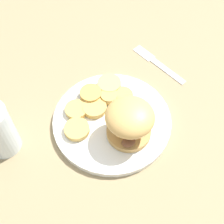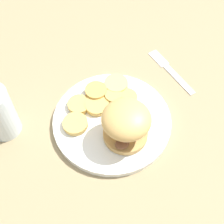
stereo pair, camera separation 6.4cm
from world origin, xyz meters
TOP-DOWN VIEW (x-y plane):
  - ground_plane at (0.00, 0.00)m, footprint 4.00×4.00m
  - dinner_plate at (0.00, 0.00)m, footprint 0.25×0.25m
  - sandwich at (0.03, 0.04)m, footprint 0.12×0.10m
  - potato_round_0 at (0.04, -0.07)m, footprint 0.05×0.05m
  - potato_round_1 at (-0.09, -0.02)m, footprint 0.05×0.05m
  - potato_round_2 at (-0.05, -0.01)m, footprint 0.04×0.04m
  - potato_round_3 at (-0.02, -0.04)m, footprint 0.05×0.05m
  - potato_round_4 at (-0.01, -0.08)m, footprint 0.05×0.05m
  - potato_round_5 at (-0.05, -0.05)m, footprint 0.05×0.05m
  - potato_round_6 at (-0.06, 0.02)m, footprint 0.05×0.05m
  - fork at (-0.18, 0.09)m, footprint 0.12×0.13m

SIDE VIEW (x-z plane):
  - ground_plane at x=0.00m, z-range 0.00..0.00m
  - fork at x=-0.18m, z-range 0.00..0.00m
  - dinner_plate at x=0.00m, z-range 0.00..0.02m
  - potato_round_4 at x=-0.01m, z-range 0.02..0.03m
  - potato_round_0 at x=0.04m, z-range 0.02..0.03m
  - potato_round_3 at x=-0.02m, z-range 0.02..0.03m
  - potato_round_6 at x=-0.06m, z-range 0.02..0.03m
  - potato_round_2 at x=-0.05m, z-range 0.02..0.03m
  - potato_round_1 at x=-0.09m, z-range 0.02..0.03m
  - potato_round_5 at x=-0.05m, z-range 0.02..0.03m
  - sandwich at x=0.03m, z-range 0.02..0.11m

